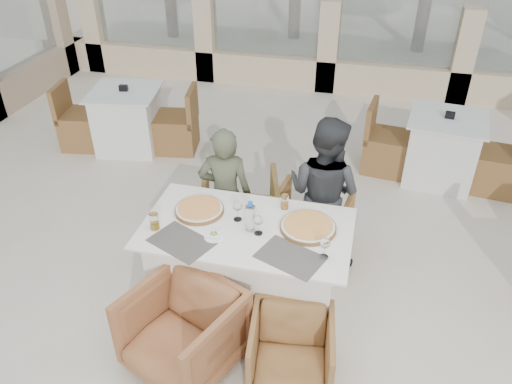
% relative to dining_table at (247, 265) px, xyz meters
% --- Properties ---
extents(ground, '(80.00, 80.00, 0.00)m').
position_rel_dining_table_xyz_m(ground, '(0.05, 0.03, -0.39)').
color(ground, beige).
rests_on(ground, ground).
extents(perimeter_wall_far, '(10.00, 0.34, 1.60)m').
position_rel_dining_table_xyz_m(perimeter_wall_far, '(0.05, 4.83, 0.42)').
color(perimeter_wall_far, beige).
rests_on(perimeter_wall_far, ground).
extents(dining_table, '(1.60, 0.90, 0.77)m').
position_rel_dining_table_xyz_m(dining_table, '(0.00, 0.00, 0.00)').
color(dining_table, white).
rests_on(dining_table, ground).
extents(placemat_near_left, '(0.53, 0.46, 0.00)m').
position_rel_dining_table_xyz_m(placemat_near_left, '(-0.42, -0.29, 0.39)').
color(placemat_near_left, '#545048').
rests_on(placemat_near_left, dining_table).
extents(placemat_near_right, '(0.53, 0.45, 0.00)m').
position_rel_dining_table_xyz_m(placemat_near_right, '(0.38, -0.26, 0.39)').
color(placemat_near_right, '#5A544D').
rests_on(placemat_near_right, dining_table).
extents(pizza_left, '(0.41, 0.41, 0.05)m').
position_rel_dining_table_xyz_m(pizza_left, '(-0.42, 0.11, 0.41)').
color(pizza_left, orange).
rests_on(pizza_left, dining_table).
extents(pizza_right, '(0.54, 0.54, 0.06)m').
position_rel_dining_table_xyz_m(pizza_right, '(0.46, 0.09, 0.41)').
color(pizza_right, orange).
rests_on(pizza_right, dining_table).
extents(water_bottle, '(0.09, 0.09, 0.25)m').
position_rel_dining_table_xyz_m(water_bottle, '(0.03, -0.02, 0.51)').
color(water_bottle, '#A3C0D6').
rests_on(water_bottle, dining_table).
extents(wine_glass_centre, '(0.08, 0.08, 0.18)m').
position_rel_dining_table_xyz_m(wine_glass_centre, '(-0.09, 0.08, 0.48)').
color(wine_glass_centre, white).
rests_on(wine_glass_centre, dining_table).
extents(wine_glass_near, '(0.09, 0.09, 0.18)m').
position_rel_dining_table_xyz_m(wine_glass_near, '(0.10, -0.05, 0.48)').
color(wine_glass_near, white).
rests_on(wine_glass_near, dining_table).
extents(wine_glass_corner, '(0.08, 0.08, 0.18)m').
position_rel_dining_table_xyz_m(wine_glass_corner, '(0.62, -0.20, 0.48)').
color(wine_glass_corner, white).
rests_on(wine_glass_corner, dining_table).
extents(beer_glass_left, '(0.08, 0.08, 0.14)m').
position_rel_dining_table_xyz_m(beer_glass_left, '(-0.67, -0.18, 0.45)').
color(beer_glass_left, gold).
rests_on(beer_glass_left, dining_table).
extents(beer_glass_right, '(0.08, 0.08, 0.12)m').
position_rel_dining_table_xyz_m(beer_glass_right, '(0.23, 0.32, 0.45)').
color(beer_glass_right, orange).
rests_on(beer_glass_right, dining_table).
extents(olive_dish, '(0.12, 0.12, 0.04)m').
position_rel_dining_table_xyz_m(olive_dish, '(-0.21, -0.18, 0.41)').
color(olive_dish, white).
rests_on(olive_dish, dining_table).
extents(armchair_far_left, '(0.89, 0.90, 0.66)m').
position_rel_dining_table_xyz_m(armchair_far_left, '(-0.28, 0.81, -0.05)').
color(armchair_far_left, olive).
rests_on(armchair_far_left, ground).
extents(armchair_far_right, '(0.76, 0.77, 0.63)m').
position_rel_dining_table_xyz_m(armchair_far_right, '(0.40, 0.75, -0.07)').
color(armchair_far_right, olive).
rests_on(armchair_far_right, ground).
extents(armchair_near_left, '(0.93, 0.94, 0.66)m').
position_rel_dining_table_xyz_m(armchair_near_left, '(-0.28, -0.72, -0.06)').
color(armchair_near_left, '#9C6038').
rests_on(armchair_near_left, ground).
extents(armchair_near_right, '(0.64, 0.65, 0.53)m').
position_rel_dining_table_xyz_m(armchair_near_right, '(0.48, -0.66, -0.12)').
color(armchair_near_right, olive).
rests_on(armchair_near_right, ground).
extents(diner_left, '(0.52, 0.39, 1.28)m').
position_rel_dining_table_xyz_m(diner_left, '(-0.35, 0.58, 0.26)').
color(diner_left, '#4C513B').
rests_on(diner_left, ground).
extents(diner_right, '(0.84, 0.76, 1.42)m').
position_rel_dining_table_xyz_m(diner_right, '(0.50, 0.71, 0.32)').
color(diner_right, '#333538').
rests_on(diner_right, ground).
extents(bg_table_a, '(1.75, 1.08, 0.77)m').
position_rel_dining_table_xyz_m(bg_table_a, '(-2.14, 2.28, 0.00)').
color(bg_table_a, silver).
rests_on(bg_table_a, ground).
extents(bg_table_b, '(1.73, 1.02, 0.77)m').
position_rel_dining_table_xyz_m(bg_table_b, '(1.66, 2.41, 0.00)').
color(bg_table_b, silver).
rests_on(bg_table_b, ground).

